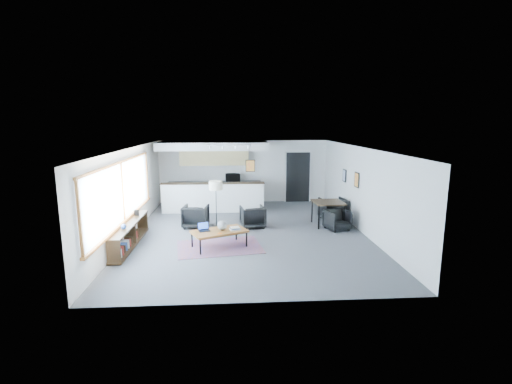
{
  "coord_description": "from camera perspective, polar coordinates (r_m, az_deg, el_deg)",
  "views": [
    {
      "loc": [
        -0.49,
        -10.97,
        3.37
      ],
      "look_at": [
        0.26,
        0.4,
        1.2
      ],
      "focal_mm": 26.0,
      "sensor_mm": 36.0,
      "label": 1
    }
  ],
  "objects": [
    {
      "name": "ceramic_pot",
      "position": [
        10.13,
        -5.22,
        -5.12
      ],
      "size": [
        0.26,
        0.26,
        0.26
      ],
      "rotation": [
        0.0,
        0.0,
        -0.03
      ],
      "color": "gray",
      "rests_on": "coffee_table"
    },
    {
      "name": "floor_lamp",
      "position": [
        11.87,
        -6.2,
        0.75
      ],
      "size": [
        0.47,
        0.47,
        1.51
      ],
      "rotation": [
        0.0,
        0.0,
        0.08
      ],
      "color": "black",
      "rests_on": "floor"
    },
    {
      "name": "wall_art_upper",
      "position": [
        13.41,
        13.44,
        2.48
      ],
      "size": [
        0.03,
        0.34,
        0.44
      ],
      "color": "black",
      "rests_on": "room"
    },
    {
      "name": "microwave",
      "position": [
        15.29,
        -3.6,
        2.34
      ],
      "size": [
        0.61,
        0.36,
        0.4
      ],
      "primitive_type": "imported",
      "rotation": [
        0.0,
        0.0,
        0.07
      ],
      "color": "black",
      "rests_on": "kitchenette"
    },
    {
      "name": "book_stack",
      "position": [
        10.12,
        -3.25,
        -5.63
      ],
      "size": [
        0.32,
        0.29,
        0.09
      ],
      "rotation": [
        0.0,
        0.0,
        0.27
      ],
      "color": "silver",
      "rests_on": "coffee_table"
    },
    {
      "name": "coffee_table",
      "position": [
        10.13,
        -5.69,
        -6.1
      ],
      "size": [
        1.63,
        1.3,
        0.47
      ],
      "rotation": [
        0.0,
        0.0,
        0.43
      ],
      "color": "brown",
      "rests_on": "floor"
    },
    {
      "name": "laptop",
      "position": [
        10.16,
        -8.06,
        -5.53
      ],
      "size": [
        0.36,
        0.33,
        0.22
      ],
      "rotation": [
        0.0,
        0.0,
        0.33
      ],
      "color": "black",
      "rests_on": "coffee_table"
    },
    {
      "name": "console",
      "position": [
        10.75,
        -18.88,
        -6.24
      ],
      "size": [
        0.35,
        3.0,
        0.8
      ],
      "color": "#2F1F10",
      "rests_on": "floor"
    },
    {
      "name": "coaster",
      "position": [
        9.86,
        -5.58,
        -6.34
      ],
      "size": [
        0.1,
        0.1,
        0.01
      ],
      "rotation": [
        0.0,
        0.0,
        0.0
      ],
      "color": "#E5590C",
      "rests_on": "coffee_table"
    },
    {
      "name": "track_light",
      "position": [
        13.2,
        -4.24,
        7.11
      ],
      "size": [
        1.6,
        0.07,
        0.15
      ],
      "color": "silver",
      "rests_on": "room"
    },
    {
      "name": "armchair_right",
      "position": [
        11.96,
        -0.52,
        -3.67
      ],
      "size": [
        0.84,
        0.8,
        0.76
      ],
      "primitive_type": "imported",
      "rotation": [
        0.0,
        0.0,
        3.3
      ],
      "color": "black",
      "rests_on": "floor"
    },
    {
      "name": "doorway",
      "position": [
        15.81,
        6.43,
        2.38
      ],
      "size": [
        1.1,
        0.12,
        2.15
      ],
      "color": "black",
      "rests_on": "room"
    },
    {
      "name": "dining_chair_far",
      "position": [
        13.11,
        11.77,
        -2.69
      ],
      "size": [
        0.78,
        0.74,
        0.73
      ],
      "primitive_type": "imported",
      "rotation": [
        0.0,
        0.0,
        3.26
      ],
      "color": "black",
      "rests_on": "floor"
    },
    {
      "name": "kilim_rug",
      "position": [
        10.26,
        -5.64,
        -8.39
      ],
      "size": [
        2.45,
        1.85,
        0.01
      ],
      "rotation": [
        0.0,
        0.0,
        0.15
      ],
      "color": "#60394A",
      "rests_on": "floor"
    },
    {
      "name": "wall_art_lower",
      "position": [
        12.18,
        15.24,
        1.82
      ],
      "size": [
        0.03,
        0.38,
        0.48
      ],
      "color": "black",
      "rests_on": "room"
    },
    {
      "name": "dining_table",
      "position": [
        12.33,
        11.05,
        -1.77
      ],
      "size": [
        0.99,
        0.99,
        0.8
      ],
      "rotation": [
        0.0,
        0.0,
        0.04
      ],
      "color": "#2F1F10",
      "rests_on": "floor"
    },
    {
      "name": "window",
      "position": [
        10.68,
        -19.89,
        -0.18
      ],
      "size": [
        0.1,
        5.95,
        1.66
      ],
      "color": "#8CBFFF",
      "rests_on": "room"
    },
    {
      "name": "kitchenette",
      "position": [
        14.83,
        -6.49,
        3.01
      ],
      "size": [
        4.2,
        1.96,
        2.6
      ],
      "color": "white",
      "rests_on": "floor"
    },
    {
      "name": "dining_chair_near",
      "position": [
        11.99,
        12.42,
        -4.3
      ],
      "size": [
        0.72,
        0.7,
        0.6
      ],
      "primitive_type": "imported",
      "rotation": [
        0.0,
        0.0,
        0.32
      ],
      "color": "black",
      "rests_on": "floor"
    },
    {
      "name": "room",
      "position": [
        11.18,
        -1.21,
        0.12
      ],
      "size": [
        7.02,
        9.02,
        2.62
      ],
      "color": "#48484B",
      "rests_on": "ground"
    },
    {
      "name": "armchair_left",
      "position": [
        12.13,
        -9.26,
        -3.53
      ],
      "size": [
        0.85,
        0.81,
        0.79
      ],
      "primitive_type": "imported",
      "rotation": [
        0.0,
        0.0,
        3.02
      ],
      "color": "black",
      "rests_on": "floor"
    }
  ]
}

